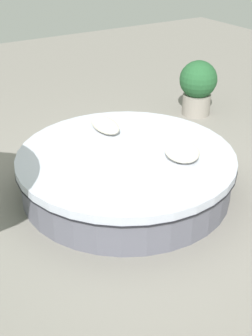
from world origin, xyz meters
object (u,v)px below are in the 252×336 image
(throw_pillow_0, at_px, (182,151))
(planter, at_px, (198,86))
(round_bed, at_px, (126,171))
(throw_pillow_1, at_px, (105,125))

(throw_pillow_0, xyz_separation_m, planter, (1.90, -1.83, -0.11))
(round_bed, relative_size, throw_pillow_1, 4.68)
(round_bed, xyz_separation_m, planter, (1.43, -2.29, 0.24))
(throw_pillow_1, distance_m, planter, 2.32)
(round_bed, distance_m, planter, 2.71)
(throw_pillow_1, bearing_deg, throw_pillow_0, -162.78)
(throw_pillow_1, bearing_deg, round_bed, 171.73)
(round_bed, relative_size, throw_pillow_0, 5.97)
(throw_pillow_0, bearing_deg, throw_pillow_1, 17.22)
(throw_pillow_1, xyz_separation_m, planter, (0.75, -2.19, -0.09))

